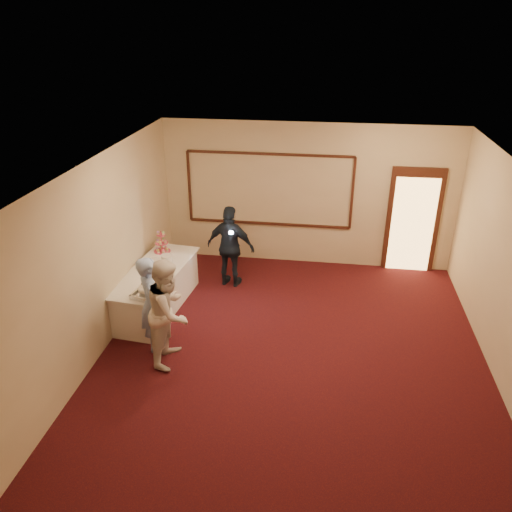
{
  "coord_description": "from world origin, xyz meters",
  "views": [
    {
      "loc": [
        0.37,
        -6.35,
        4.82
      ],
      "look_at": [
        -0.74,
        1.22,
        1.15
      ],
      "focal_mm": 35.0,
      "sensor_mm": 36.0,
      "label": 1
    }
  ],
  "objects_px": {
    "buffet_table": "(156,289)",
    "woman": "(169,311)",
    "tart": "(159,276)",
    "plate_stack_a": "(156,263)",
    "man": "(152,304)",
    "cupcake_stand": "(162,243)",
    "guest": "(231,247)",
    "plate_stack_b": "(167,259)",
    "pavlova_tray": "(148,290)"
  },
  "relations": [
    {
      "from": "pavlova_tray",
      "to": "plate_stack_b",
      "type": "distance_m",
      "value": 1.12
    },
    {
      "from": "plate_stack_a",
      "to": "guest",
      "type": "xyz_separation_m",
      "value": [
        1.18,
        0.97,
        -0.03
      ]
    },
    {
      "from": "woman",
      "to": "guest",
      "type": "bearing_deg",
      "value": -7.83
    },
    {
      "from": "buffet_table",
      "to": "pavlova_tray",
      "type": "distance_m",
      "value": 0.97
    },
    {
      "from": "cupcake_stand",
      "to": "woman",
      "type": "xyz_separation_m",
      "value": [
        0.83,
        -2.19,
        -0.09
      ]
    },
    {
      "from": "man",
      "to": "guest",
      "type": "bearing_deg",
      "value": -39.79
    },
    {
      "from": "plate_stack_a",
      "to": "woman",
      "type": "relative_size",
      "value": 0.12
    },
    {
      "from": "pavlova_tray",
      "to": "guest",
      "type": "relative_size",
      "value": 0.38
    },
    {
      "from": "buffet_table",
      "to": "woman",
      "type": "relative_size",
      "value": 1.39
    },
    {
      "from": "cupcake_stand",
      "to": "guest",
      "type": "bearing_deg",
      "value": 12.86
    },
    {
      "from": "buffet_table",
      "to": "cupcake_stand",
      "type": "bearing_deg",
      "value": 97.85
    },
    {
      "from": "plate_stack_b",
      "to": "tart",
      "type": "xyz_separation_m",
      "value": [
        0.03,
        -0.52,
        -0.06
      ]
    },
    {
      "from": "tart",
      "to": "guest",
      "type": "bearing_deg",
      "value": 52.83
    },
    {
      "from": "plate_stack_a",
      "to": "woman",
      "type": "height_order",
      "value": "woman"
    },
    {
      "from": "plate_stack_a",
      "to": "pavlova_tray",
      "type": "bearing_deg",
      "value": -77.97
    },
    {
      "from": "plate_stack_b",
      "to": "woman",
      "type": "height_order",
      "value": "woman"
    },
    {
      "from": "tart",
      "to": "woman",
      "type": "bearing_deg",
      "value": -65.05
    },
    {
      "from": "cupcake_stand",
      "to": "buffet_table",
      "type": "bearing_deg",
      "value": -82.15
    },
    {
      "from": "plate_stack_b",
      "to": "guest",
      "type": "height_order",
      "value": "guest"
    },
    {
      "from": "buffet_table",
      "to": "tart",
      "type": "height_order",
      "value": "tart"
    },
    {
      "from": "guest",
      "to": "plate_stack_b",
      "type": "bearing_deg",
      "value": 48.95
    },
    {
      "from": "plate_stack_b",
      "to": "tart",
      "type": "bearing_deg",
      "value": -87.13
    },
    {
      "from": "tart",
      "to": "man",
      "type": "xyz_separation_m",
      "value": [
        0.18,
        -0.91,
        -0.0
      ]
    },
    {
      "from": "pavlova_tray",
      "to": "plate_stack_b",
      "type": "height_order",
      "value": "pavlova_tray"
    },
    {
      "from": "cupcake_stand",
      "to": "plate_stack_b",
      "type": "distance_m",
      "value": 0.57
    },
    {
      "from": "plate_stack_a",
      "to": "man",
      "type": "relative_size",
      "value": 0.12
    },
    {
      "from": "pavlova_tray",
      "to": "woman",
      "type": "distance_m",
      "value": 0.78
    },
    {
      "from": "buffet_table",
      "to": "plate_stack_a",
      "type": "xyz_separation_m",
      "value": [
        -0.01,
        0.12,
        0.46
      ]
    },
    {
      "from": "guest",
      "to": "woman",
      "type": "bearing_deg",
      "value": 90.91
    },
    {
      "from": "cupcake_stand",
      "to": "man",
      "type": "relative_size",
      "value": 0.29
    },
    {
      "from": "buffet_table",
      "to": "woman",
      "type": "xyz_separation_m",
      "value": [
        0.72,
        -1.4,
        0.46
      ]
    },
    {
      "from": "cupcake_stand",
      "to": "plate_stack_a",
      "type": "bearing_deg",
      "value": -81.5
    },
    {
      "from": "buffet_table",
      "to": "cupcake_stand",
      "type": "height_order",
      "value": "cupcake_stand"
    },
    {
      "from": "plate_stack_b",
      "to": "woman",
      "type": "xyz_separation_m",
      "value": [
        0.57,
        -1.69,
        -0.01
      ]
    },
    {
      "from": "buffet_table",
      "to": "cupcake_stand",
      "type": "distance_m",
      "value": 0.97
    },
    {
      "from": "tart",
      "to": "cupcake_stand",
      "type": "bearing_deg",
      "value": 105.46
    },
    {
      "from": "buffet_table",
      "to": "pavlova_tray",
      "type": "xyz_separation_m",
      "value": [
        0.19,
        -0.83,
        0.47
      ]
    },
    {
      "from": "tart",
      "to": "man",
      "type": "height_order",
      "value": "man"
    },
    {
      "from": "plate_stack_b",
      "to": "plate_stack_a",
      "type": "bearing_deg",
      "value": -131.54
    },
    {
      "from": "buffet_table",
      "to": "plate_stack_b",
      "type": "distance_m",
      "value": 0.57
    },
    {
      "from": "buffet_table",
      "to": "man",
      "type": "distance_m",
      "value": 1.26
    },
    {
      "from": "tart",
      "to": "guest",
      "type": "relative_size",
      "value": 0.17
    },
    {
      "from": "man",
      "to": "guest",
      "type": "height_order",
      "value": "guest"
    },
    {
      "from": "pavlova_tray",
      "to": "tart",
      "type": "height_order",
      "value": "pavlova_tray"
    },
    {
      "from": "buffet_table",
      "to": "tart",
      "type": "bearing_deg",
      "value": -52.78
    },
    {
      "from": "plate_stack_a",
      "to": "tart",
      "type": "relative_size",
      "value": 0.7
    },
    {
      "from": "plate_stack_b",
      "to": "woman",
      "type": "distance_m",
      "value": 1.79
    },
    {
      "from": "man",
      "to": "pavlova_tray",
      "type": "bearing_deg",
      "value": 7.69
    },
    {
      "from": "man",
      "to": "guest",
      "type": "relative_size",
      "value": 0.97
    },
    {
      "from": "plate_stack_a",
      "to": "man",
      "type": "bearing_deg",
      "value": -73.99
    }
  ]
}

